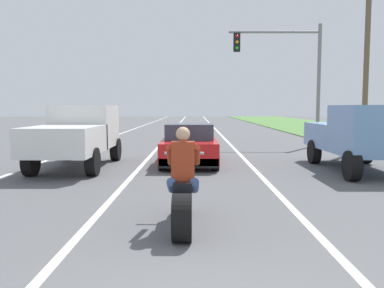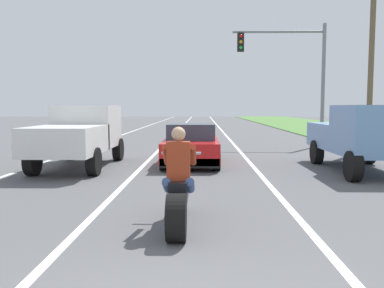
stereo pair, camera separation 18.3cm
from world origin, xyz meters
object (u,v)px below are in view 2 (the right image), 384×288
object	(u,v)px
motorcycle_with_rider	(179,192)
pickup_truck_right_shoulder_light_blue	(362,135)
sports_car_red	(191,145)
pickup_truck_left_lane_white	(80,133)
traffic_light_mast_near	(295,65)

from	to	relation	value
motorcycle_with_rider	pickup_truck_right_shoulder_light_blue	xyz separation A→B (m)	(5.16, 5.94, 0.51)
motorcycle_with_rider	pickup_truck_right_shoulder_light_blue	bearing A→B (deg)	49.05
motorcycle_with_rider	pickup_truck_right_shoulder_light_blue	world-z (taller)	pickup_truck_right_shoulder_light_blue
sports_car_red	pickup_truck_left_lane_white	distance (m)	3.70
motorcycle_with_rider	sports_car_red	xyz separation A→B (m)	(0.01, 7.51, 0.04)
sports_car_red	traffic_light_mast_near	size ratio (longest dim) A/B	0.72
motorcycle_with_rider	sports_car_red	world-z (taller)	motorcycle_with_rider
pickup_truck_right_shoulder_light_blue	traffic_light_mast_near	world-z (taller)	traffic_light_mast_near
pickup_truck_left_lane_white	motorcycle_with_rider	bearing A→B (deg)	-61.74
motorcycle_with_rider	sports_car_red	distance (m)	7.51
motorcycle_with_rider	traffic_light_mast_near	distance (m)	15.32
motorcycle_with_rider	sports_car_red	size ratio (longest dim) A/B	0.51
pickup_truck_left_lane_white	pickup_truck_right_shoulder_light_blue	distance (m)	8.71
motorcycle_with_rider	pickup_truck_left_lane_white	bearing A→B (deg)	118.26
traffic_light_mast_near	pickup_truck_right_shoulder_light_blue	bearing A→B (deg)	-88.61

